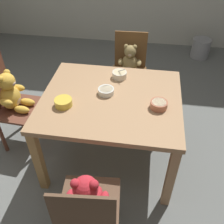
{
  "coord_description": "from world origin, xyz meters",
  "views": [
    {
      "loc": [
        0.25,
        -1.62,
        1.96
      ],
      "look_at": [
        0.0,
        0.05,
        0.51
      ],
      "focal_mm": 41.13,
      "sensor_mm": 36.0,
      "label": 1
    }
  ],
  "objects_px": {
    "teddy_chair_near_left": "(12,98)",
    "porridge_bowl_cream_far_center": "(120,75)",
    "teddy_chair_near_front": "(87,204)",
    "porridge_bowl_terracotta_near_right": "(159,105)",
    "teddy_chair_far_center": "(129,66)",
    "dining_table": "(111,106)",
    "metal_pail": "(201,48)",
    "porridge_bowl_yellow_near_left": "(63,102)",
    "porridge_bowl_white_center": "(106,91)"
  },
  "relations": [
    {
      "from": "teddy_chair_far_center",
      "to": "porridge_bowl_white_center",
      "type": "distance_m",
      "value": 0.83
    },
    {
      "from": "teddy_chair_near_front",
      "to": "teddy_chair_near_left",
      "type": "xyz_separation_m",
      "value": [
        -0.91,
        0.91,
        0.02
      ]
    },
    {
      "from": "dining_table",
      "to": "teddy_chair_near_front",
      "type": "distance_m",
      "value": 0.85
    },
    {
      "from": "teddy_chair_near_front",
      "to": "porridge_bowl_terracotta_near_right",
      "type": "height_order",
      "value": "teddy_chair_near_front"
    },
    {
      "from": "teddy_chair_far_center",
      "to": "porridge_bowl_white_center",
      "type": "height_order",
      "value": "teddy_chair_far_center"
    },
    {
      "from": "teddy_chair_near_front",
      "to": "porridge_bowl_terracotta_near_right",
      "type": "xyz_separation_m",
      "value": [
        0.39,
        0.77,
        0.21
      ]
    },
    {
      "from": "teddy_chair_far_center",
      "to": "porridge_bowl_terracotta_near_right",
      "type": "bearing_deg",
      "value": 16.28
    },
    {
      "from": "teddy_chair_near_front",
      "to": "teddy_chair_far_center",
      "type": "xyz_separation_m",
      "value": [
        0.09,
        1.68,
        -0.01
      ]
    },
    {
      "from": "teddy_chair_near_left",
      "to": "porridge_bowl_yellow_near_left",
      "type": "relative_size",
      "value": 6.73
    },
    {
      "from": "porridge_bowl_terracotta_near_right",
      "to": "metal_pail",
      "type": "height_order",
      "value": "porridge_bowl_terracotta_near_right"
    },
    {
      "from": "porridge_bowl_terracotta_near_right",
      "to": "teddy_chair_near_left",
      "type": "bearing_deg",
      "value": 174.05
    },
    {
      "from": "porridge_bowl_cream_far_center",
      "to": "porridge_bowl_terracotta_near_right",
      "type": "relative_size",
      "value": 0.97
    },
    {
      "from": "porridge_bowl_yellow_near_left",
      "to": "metal_pail",
      "type": "distance_m",
      "value": 2.76
    },
    {
      "from": "teddy_chair_far_center",
      "to": "teddy_chair_near_left",
      "type": "bearing_deg",
      "value": -54.4
    },
    {
      "from": "dining_table",
      "to": "porridge_bowl_white_center",
      "type": "bearing_deg",
      "value": 134.96
    },
    {
      "from": "teddy_chair_far_center",
      "to": "porridge_bowl_white_center",
      "type": "relative_size",
      "value": 6.48
    },
    {
      "from": "teddy_chair_near_front",
      "to": "metal_pail",
      "type": "distance_m",
      "value": 3.2
    },
    {
      "from": "teddy_chair_near_left",
      "to": "metal_pail",
      "type": "bearing_deg",
      "value": 50.34
    },
    {
      "from": "dining_table",
      "to": "porridge_bowl_yellow_near_left",
      "type": "relative_size",
      "value": 8.25
    },
    {
      "from": "porridge_bowl_terracotta_near_right",
      "to": "teddy_chair_far_center",
      "type": "bearing_deg",
      "value": 108.54
    },
    {
      "from": "porridge_bowl_terracotta_near_right",
      "to": "dining_table",
      "type": "bearing_deg",
      "value": 169.49
    },
    {
      "from": "teddy_chair_near_left",
      "to": "porridge_bowl_cream_far_center",
      "type": "relative_size",
      "value": 7.1
    },
    {
      "from": "porridge_bowl_terracotta_near_right",
      "to": "metal_pail",
      "type": "distance_m",
      "value": 2.39
    },
    {
      "from": "teddy_chair_far_center",
      "to": "porridge_bowl_terracotta_near_right",
      "type": "relative_size",
      "value": 6.39
    },
    {
      "from": "porridge_bowl_cream_far_center",
      "to": "metal_pail",
      "type": "height_order",
      "value": "porridge_bowl_cream_far_center"
    },
    {
      "from": "teddy_chair_near_left",
      "to": "porridge_bowl_cream_far_center",
      "type": "distance_m",
      "value": 1.0
    },
    {
      "from": "porridge_bowl_terracotta_near_right",
      "to": "metal_pail",
      "type": "relative_size",
      "value": 0.46
    },
    {
      "from": "dining_table",
      "to": "porridge_bowl_cream_far_center",
      "type": "height_order",
      "value": "porridge_bowl_cream_far_center"
    },
    {
      "from": "porridge_bowl_cream_far_center",
      "to": "dining_table",
      "type": "bearing_deg",
      "value": -95.43
    },
    {
      "from": "teddy_chair_near_front",
      "to": "porridge_bowl_white_center",
      "type": "distance_m",
      "value": 0.91
    },
    {
      "from": "porridge_bowl_yellow_near_left",
      "to": "porridge_bowl_white_center",
      "type": "relative_size",
      "value": 1.04
    },
    {
      "from": "dining_table",
      "to": "porridge_bowl_yellow_near_left",
      "type": "height_order",
      "value": "porridge_bowl_yellow_near_left"
    },
    {
      "from": "porridge_bowl_cream_far_center",
      "to": "metal_pail",
      "type": "relative_size",
      "value": 0.44
    },
    {
      "from": "porridge_bowl_cream_far_center",
      "to": "metal_pail",
      "type": "distance_m",
      "value": 2.19
    },
    {
      "from": "teddy_chair_far_center",
      "to": "porridge_bowl_terracotta_near_right",
      "type": "distance_m",
      "value": 0.98
    },
    {
      "from": "dining_table",
      "to": "teddy_chair_near_left",
      "type": "relative_size",
      "value": 1.22
    },
    {
      "from": "teddy_chair_far_center",
      "to": "dining_table",
      "type": "bearing_deg",
      "value": -7.31
    },
    {
      "from": "teddy_chair_near_front",
      "to": "porridge_bowl_white_center",
      "type": "xyz_separation_m",
      "value": [
        -0.03,
        0.89,
        0.2
      ]
    },
    {
      "from": "dining_table",
      "to": "porridge_bowl_terracotta_near_right",
      "type": "height_order",
      "value": "porridge_bowl_terracotta_near_right"
    },
    {
      "from": "teddy_chair_near_left",
      "to": "teddy_chair_far_center",
      "type": "height_order",
      "value": "teddy_chair_near_left"
    },
    {
      "from": "dining_table",
      "to": "porridge_bowl_terracotta_near_right",
      "type": "bearing_deg",
      "value": -10.51
    },
    {
      "from": "porridge_bowl_cream_far_center",
      "to": "teddy_chair_near_left",
      "type": "bearing_deg",
      "value": -165.9
    },
    {
      "from": "metal_pail",
      "to": "porridge_bowl_cream_far_center",
      "type": "bearing_deg",
      "value": -119.02
    },
    {
      "from": "teddy_chair_near_left",
      "to": "teddy_chair_far_center",
      "type": "xyz_separation_m",
      "value": [
        0.99,
        0.77,
        -0.03
      ]
    },
    {
      "from": "porridge_bowl_yellow_near_left",
      "to": "porridge_bowl_white_center",
      "type": "height_order",
      "value": "porridge_bowl_yellow_near_left"
    },
    {
      "from": "teddy_chair_far_center",
      "to": "porridge_bowl_cream_far_center",
      "type": "height_order",
      "value": "teddy_chair_far_center"
    },
    {
      "from": "porridge_bowl_white_center",
      "to": "teddy_chair_near_front",
      "type": "bearing_deg",
      "value": -87.8
    },
    {
      "from": "teddy_chair_near_front",
      "to": "teddy_chair_near_left",
      "type": "height_order",
      "value": "teddy_chair_near_left"
    },
    {
      "from": "porridge_bowl_yellow_near_left",
      "to": "dining_table",
      "type": "bearing_deg",
      "value": 23.82
    },
    {
      "from": "porridge_bowl_white_center",
      "to": "dining_table",
      "type": "bearing_deg",
      "value": -45.04
    }
  ]
}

